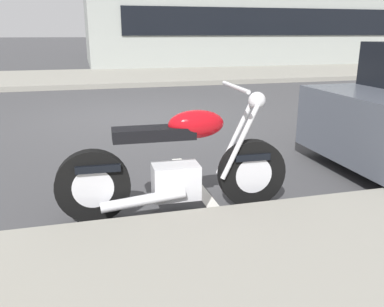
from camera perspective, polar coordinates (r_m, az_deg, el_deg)
name	(u,v)px	position (r m, az deg, el deg)	size (l,w,h in m)	color
ground_plane	(145,118)	(7.57, -6.60, 4.98)	(260.00, 260.00, 0.00)	#3D3D3F
parking_stall_stripe	(201,190)	(4.08, 1.25, -5.23)	(0.12, 2.20, 0.01)	silver
parked_motorcycle	(178,167)	(3.47, -1.96, -1.88)	(2.01, 0.62, 1.11)	black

